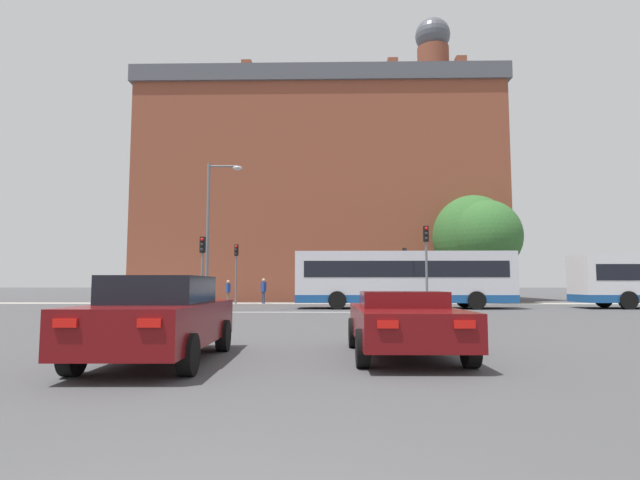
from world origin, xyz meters
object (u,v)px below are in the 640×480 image
traffic_light_near_right (426,254)px  traffic_light_far_left (236,264)px  bus_crossing_lead (403,278)px  traffic_light_near_left (202,261)px  pedestrian_walking_east (228,290)px  car_saloon_left (160,318)px  street_lamp_junction (213,221)px  traffic_light_far_right (405,266)px  pedestrian_waiting (264,289)px  car_roadster_right (404,322)px

traffic_light_near_right → traffic_light_far_left: bearing=139.9°
bus_crossing_lead → traffic_light_far_left: traffic_light_far_left is taller
traffic_light_near_left → pedestrian_walking_east: 11.66m
traffic_light_far_left → pedestrian_walking_east: size_ratio=2.51×
car_saloon_left → street_lamp_junction: street_lamp_junction is taller
traffic_light_near_right → pedestrian_walking_east: (-12.30, 10.81, -1.93)m
car_saloon_left → traffic_light_near_left: size_ratio=1.22×
traffic_light_far_left → pedestrian_walking_east: (-0.77, 1.11, -1.84)m
bus_crossing_lead → traffic_light_far_right: traffic_light_far_right is taller
street_lamp_junction → traffic_light_near_left: bearing=-109.5°
traffic_light_far_right → traffic_light_near_right: traffic_light_near_right is taller
traffic_light_far_left → pedestrian_waiting: bearing=9.6°
traffic_light_far_left → street_lamp_junction: (0.58, -9.54, 1.81)m
car_saloon_left → car_roadster_right: 4.53m
traffic_light_near_right → traffic_light_near_left: 11.29m
traffic_light_near_right → street_lamp_junction: size_ratio=0.56×
car_saloon_left → car_roadster_right: bearing=8.7°
car_saloon_left → pedestrian_walking_east: size_ratio=2.74×
car_roadster_right → traffic_light_near_right: size_ratio=1.00×
traffic_light_near_right → pedestrian_waiting: (-9.62, 10.03, -1.85)m
bus_crossing_lead → car_roadster_right: bearing=-8.3°
car_roadster_right → traffic_light_far_left: 26.69m
traffic_light_near_left → traffic_light_far_right: bearing=41.6°
traffic_light_far_left → street_lamp_junction: size_ratio=0.54×
pedestrian_waiting → traffic_light_near_left: bearing=-49.5°
pedestrian_waiting → car_roadster_right: bearing=-27.3°
car_saloon_left → traffic_light_near_right: (7.93, 16.44, 2.13)m
car_roadster_right → street_lamp_junction: size_ratio=0.56×
car_roadster_right → traffic_light_near_left: 16.96m
car_saloon_left → traffic_light_far_right: 27.38m
traffic_light_near_right → traffic_light_near_left: traffic_light_near_right is taller
traffic_light_near_left → pedestrian_waiting: bearing=81.3°
traffic_light_far_right → street_lamp_junction: bearing=-140.1°
traffic_light_far_right → traffic_light_near_left: size_ratio=1.04×
street_lamp_junction → pedestrian_waiting: street_lamp_junction is taller
car_saloon_left → traffic_light_far_left: (-3.61, 26.15, 2.03)m
car_roadster_right → traffic_light_near_left: traffic_light_near_left is taller
street_lamp_junction → pedestrian_waiting: bearing=82.3°
traffic_light_near_right → street_lamp_junction: street_lamp_junction is taller
pedestrian_waiting → pedestrian_walking_east: (-2.68, 0.78, -0.08)m
traffic_light_far_left → street_lamp_junction: street_lamp_junction is taller
pedestrian_walking_east → car_saloon_left: bearing=157.2°
traffic_light_near_right → pedestrian_walking_east: 16.49m
car_roadster_right → pedestrian_walking_east: 27.89m
traffic_light_far_right → pedestrian_walking_east: (-12.63, 1.21, -1.67)m
traffic_light_far_right → traffic_light_near_left: traffic_light_far_right is taller
traffic_light_near_left → car_roadster_right: bearing=-62.5°
car_saloon_left → bus_crossing_lead: 20.98m
traffic_light_far_right → pedestrian_waiting: size_ratio=2.19×
pedestrian_waiting → traffic_light_far_left: bearing=-121.2°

